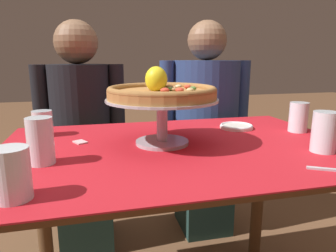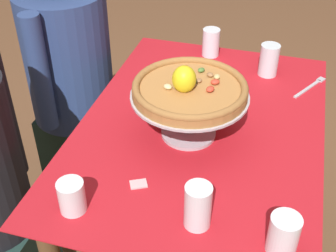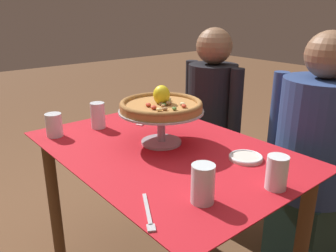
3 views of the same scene
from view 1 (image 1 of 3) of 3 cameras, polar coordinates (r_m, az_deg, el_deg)
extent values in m
cylinder|color=brown|center=(1.48, -22.36, -15.70)|extent=(0.06, 0.06, 0.72)
cylinder|color=brown|center=(1.67, 16.56, -12.00)|extent=(0.06, 0.06, 0.72)
cube|color=brown|center=(1.05, 2.24, -4.46)|extent=(1.16, 0.79, 0.02)
cube|color=red|center=(1.05, 2.24, -3.70)|extent=(1.20, 0.83, 0.00)
cylinder|color=#B7B7C1|center=(1.06, -1.10, -3.03)|extent=(0.18, 0.18, 0.01)
cylinder|color=#B7B7C1|center=(1.04, -1.12, 0.95)|extent=(0.04, 0.04, 0.14)
cylinder|color=#B7B7C1|center=(1.03, -1.13, 4.95)|extent=(0.38, 0.38, 0.01)
cylinder|color=#AD753D|center=(1.03, -1.14, 5.89)|extent=(0.37, 0.37, 0.03)
torus|color=olive|center=(1.02, -1.14, 6.83)|extent=(0.37, 0.37, 0.02)
ellipsoid|color=#4C7533|center=(1.04, 4.69, 7.07)|extent=(0.03, 0.03, 0.01)
ellipsoid|color=#C63D28|center=(1.09, 3.72, 7.37)|extent=(0.03, 0.03, 0.01)
ellipsoid|color=#996B42|center=(1.01, 1.28, 6.91)|extent=(0.02, 0.02, 0.01)
ellipsoid|color=#996B42|center=(1.05, 0.26, 7.27)|extent=(0.04, 0.04, 0.02)
ellipsoid|color=tan|center=(0.98, 4.19, 6.73)|extent=(0.03, 0.02, 0.01)
ellipsoid|color=#996B42|center=(1.10, 1.37, 7.33)|extent=(0.02, 0.02, 0.01)
ellipsoid|color=#4C7533|center=(1.02, 0.39, 7.00)|extent=(0.03, 0.02, 0.01)
ellipsoid|color=#996B42|center=(1.02, -0.53, 6.94)|extent=(0.03, 0.03, 0.01)
ellipsoid|color=#C63D28|center=(0.97, 2.19, 6.76)|extent=(0.04, 0.04, 0.02)
ellipsoid|color=#996B42|center=(1.00, 4.14, 6.86)|extent=(0.03, 0.03, 0.01)
ellipsoid|color=beige|center=(1.08, -3.32, 7.36)|extent=(0.03, 0.03, 0.02)
ellipsoid|color=#C63D28|center=(0.96, -0.58, 6.73)|extent=(0.04, 0.03, 0.02)
ellipsoid|color=beige|center=(1.10, 1.97, 7.42)|extent=(0.03, 0.03, 0.01)
ellipsoid|color=#4C7533|center=(1.06, -1.84, 7.24)|extent=(0.03, 0.03, 0.01)
ellipsoid|color=yellow|center=(1.03, -2.23, 8.74)|extent=(0.10, 0.10, 0.09)
cylinder|color=white|center=(1.26, -22.46, 0.49)|extent=(0.07, 0.07, 0.10)
cylinder|color=silver|center=(1.26, -22.35, -0.87)|extent=(0.07, 0.07, 0.04)
cylinder|color=white|center=(0.92, -22.82, -2.60)|extent=(0.07, 0.07, 0.13)
cylinder|color=silver|center=(0.93, -22.63, -4.83)|extent=(0.06, 0.06, 0.06)
cylinder|color=white|center=(1.33, 23.29, 1.55)|extent=(0.07, 0.07, 0.12)
cylinder|color=silver|center=(1.34, 23.20, 0.54)|extent=(0.07, 0.07, 0.07)
cylinder|color=white|center=(0.72, -27.34, -8.01)|extent=(0.08, 0.08, 0.11)
cylinder|color=silver|center=(0.73, -27.12, -9.98)|extent=(0.07, 0.07, 0.06)
cylinder|color=silver|center=(1.08, 27.28, -0.99)|extent=(0.08, 0.08, 0.13)
cylinder|color=silver|center=(1.08, 27.16, -2.17)|extent=(0.07, 0.07, 0.08)
cylinder|color=silver|center=(1.32, 12.70, -0.17)|extent=(0.14, 0.14, 0.01)
torus|color=white|center=(1.32, 12.71, 0.09)|extent=(0.14, 0.14, 0.01)
cube|color=beige|center=(1.12, -16.17, -2.91)|extent=(0.06, 0.06, 0.00)
cube|color=#1E3833|center=(1.84, -15.03, -14.65)|extent=(0.28, 0.32, 0.42)
cylinder|color=black|center=(1.67, -16.01, 0.96)|extent=(0.31, 0.31, 0.59)
sphere|color=brown|center=(1.64, -16.89, 14.85)|extent=(0.22, 0.22, 0.22)
cylinder|color=black|center=(1.68, -22.65, 2.09)|extent=(0.08, 0.08, 0.50)
cylinder|color=black|center=(1.66, -9.48, 2.78)|extent=(0.08, 0.08, 0.50)
cube|color=#1E3833|center=(1.94, 6.58, -12.53)|extent=(0.28, 0.32, 0.43)
cylinder|color=navy|center=(1.79, 6.99, 2.56)|extent=(0.38, 0.38, 0.59)
sphere|color=brown|center=(1.76, 7.35, 15.66)|extent=(0.22, 0.22, 0.22)
cylinder|color=navy|center=(1.71, -0.22, 3.74)|extent=(0.08, 0.08, 0.50)
cylinder|color=navy|center=(1.87, 13.67, 4.13)|extent=(0.08, 0.08, 0.50)
camera|label=2|loc=(1.37, -73.91, 32.70)|focal=48.60mm
camera|label=3|loc=(1.41, 75.53, 15.77)|focal=36.67mm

